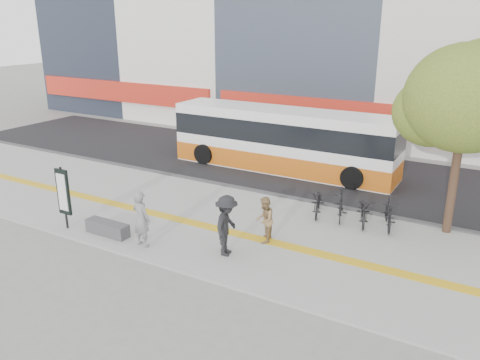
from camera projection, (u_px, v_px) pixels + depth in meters
The scene contains 13 objects.
ground at pixel (193, 240), 15.96m from camera, with size 120.00×120.00×0.00m, color slate.
sidewalk at pixel (217, 223), 17.18m from camera, with size 40.00×7.00×0.08m, color slate.
tactile_strip at pixel (209, 227), 16.76m from camera, with size 40.00×0.45×0.01m, color gold.
street at pixel (300, 169), 23.36m from camera, with size 40.00×8.00×0.06m, color black.
curb at pixel (262, 193), 20.05m from camera, with size 40.00×0.25×0.14m, color #39393C.
bench at pixel (108, 228), 16.11m from camera, with size 1.60×0.45×0.45m, color #39393C.
signboard at pixel (63, 193), 16.27m from camera, with size 0.55×0.10×2.20m.
street_tree at pixel (465, 100), 15.10m from camera, with size 4.40×3.80×6.31m.
bus at pixel (283, 142), 22.84m from camera, with size 10.80×2.56×2.88m.
bicycle_row at pixel (351, 207), 17.14m from camera, with size 3.66×1.98×1.09m.
seated_woman at pixel (141, 219), 15.11m from camera, with size 0.67×0.44×1.83m, color black.
pedestrian_tan at pixel (264, 220), 15.44m from camera, with size 0.74×0.57×1.52m, color #96774B.
pedestrian_dark at pixel (227, 226), 14.53m from camera, with size 1.23×0.71×1.90m, color black.
Camera 1 is at (8.58, -11.80, 6.96)m, focal length 36.17 mm.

